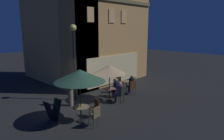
% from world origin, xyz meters
% --- Properties ---
extents(ground_plane, '(60.00, 60.00, 0.00)m').
position_xyz_m(ground_plane, '(0.00, 0.00, 0.00)').
color(ground_plane, black).
extents(cafe_building, '(7.73, 8.20, 7.16)m').
position_xyz_m(cafe_building, '(3.48, 3.79, 3.57)').
color(cafe_building, tan).
rests_on(cafe_building, ground).
extents(street_lamp_near_corner, '(0.39, 0.39, 4.49)m').
position_xyz_m(street_lamp_near_corner, '(0.47, 0.61, 3.37)').
color(street_lamp_near_corner, black).
rests_on(street_lamp_near_corner, ground).
extents(menu_sandwich_board, '(0.70, 0.59, 0.98)m').
position_xyz_m(menu_sandwich_board, '(-1.95, -0.98, 0.51)').
color(menu_sandwich_board, black).
rests_on(menu_sandwich_board, ground).
extents(cafe_table_0, '(0.75, 0.75, 0.73)m').
position_xyz_m(cafe_table_0, '(-1.09, -1.99, 0.54)').
color(cafe_table_0, black).
rests_on(cafe_table_0, ground).
extents(cafe_table_1, '(0.75, 0.75, 0.74)m').
position_xyz_m(cafe_table_1, '(1.86, -0.91, 0.54)').
color(cafe_table_1, black).
rests_on(cafe_table_1, ground).
extents(cafe_table_2, '(0.72, 0.72, 0.72)m').
position_xyz_m(cafe_table_2, '(3.96, -0.44, 0.52)').
color(cafe_table_2, black).
rests_on(cafe_table_2, ground).
extents(patio_umbrella_0, '(2.30, 2.30, 2.47)m').
position_xyz_m(patio_umbrella_0, '(-1.09, -1.99, 2.19)').
color(patio_umbrella_0, black).
rests_on(patio_umbrella_0, ground).
extents(patio_umbrella_1, '(1.97, 1.97, 2.16)m').
position_xyz_m(patio_umbrella_1, '(1.86, -0.91, 1.90)').
color(patio_umbrella_1, black).
rests_on(patio_umbrella_1, ground).
extents(cafe_chair_0, '(0.47, 0.47, 0.96)m').
position_xyz_m(cafe_chair_0, '(-0.99, -2.88, 0.58)').
color(cafe_chair_0, brown).
rests_on(cafe_chair_0, ground).
extents(cafe_chair_1, '(0.44, 0.44, 0.90)m').
position_xyz_m(cafe_chair_1, '(-0.31, -2.11, 0.54)').
color(cafe_chair_1, '#572F18').
rests_on(cafe_chair_1, ground).
extents(cafe_chair_2, '(0.47, 0.47, 1.00)m').
position_xyz_m(cafe_chair_2, '(1.99, -1.74, 0.60)').
color(cafe_chair_2, black).
rests_on(cafe_chair_2, ground).
extents(cafe_chair_3, '(0.49, 0.49, 0.95)m').
position_xyz_m(cafe_chair_3, '(2.69, -0.74, 0.57)').
color(cafe_chair_3, black).
rests_on(cafe_chair_3, ground).
extents(cafe_chair_4, '(0.50, 0.50, 0.99)m').
position_xyz_m(cafe_chair_4, '(4.10, 0.33, 0.59)').
color(cafe_chair_4, black).
rests_on(cafe_chair_4, ground).
extents(cafe_chair_5, '(0.50, 0.50, 0.93)m').
position_xyz_m(cafe_chair_5, '(3.24, -0.14, 0.57)').
color(cafe_chair_5, '#4C3020').
rests_on(cafe_chair_5, ground).
extents(cafe_chair_6, '(0.57, 0.57, 0.95)m').
position_xyz_m(cafe_chair_6, '(3.63, -1.24, 0.56)').
color(cafe_chair_6, brown).
rests_on(cafe_chair_6, ground).
extents(patron_seated_0, '(0.43, 0.55, 1.27)m').
position_xyz_m(patron_seated_0, '(1.97, -1.60, 0.72)').
color(patron_seated_0, '#5F3170').
rests_on(patron_seated_0, ground).
extents(patron_seated_1, '(0.54, 0.43, 1.20)m').
position_xyz_m(patron_seated_1, '(2.55, -0.77, 0.69)').
color(patron_seated_1, black).
rests_on(patron_seated_1, ground).
extents(patron_seated_2, '(0.48, 0.55, 1.28)m').
position_xyz_m(patron_seated_2, '(3.69, -1.11, 0.72)').
color(patron_seated_2, '#1E2A49').
rests_on(patron_seated_2, ground).
extents(patron_standing_3, '(0.35, 0.35, 1.74)m').
position_xyz_m(patron_standing_3, '(-0.28, 0.03, 0.88)').
color(patron_standing_3, '#7A6A56').
rests_on(patron_standing_3, ground).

